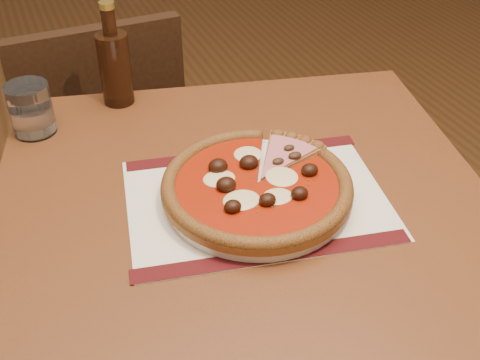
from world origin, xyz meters
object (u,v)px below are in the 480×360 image
Objects in this scene: chair_far at (103,143)px; bottle at (115,65)px; pizza at (257,185)px; water_glass at (31,109)px; plate at (257,194)px; table at (245,248)px.

chair_far is 0.45m from bottle.
water_glass is (-0.30, 0.35, 0.02)m from pizza.
plate is 3.02× the size of water_glass.
chair_far is at bearing 99.88° from table.
table is 1.15× the size of chair_far.
water_glass reaches higher than chair_far.
bottle is at bearing 107.85° from plate.
chair_far is at bearing 101.41° from pizza.
bottle is (0.01, -0.28, 0.35)m from chair_far.
bottle is (0.17, 0.05, 0.03)m from water_glass.
water_glass is at bearing -163.44° from bottle.
chair_far is 0.76m from pizza.
table is 0.13m from pizza.
water_glass is at bearing 130.81° from pizza.
plate is at bearing 99.61° from chair_far.
chair_far reaches higher than plate.
water_glass is 0.18m from bottle.
bottle is at bearing 90.22° from chair_far.
plate is at bearing -72.15° from bottle.
bottle is at bearing 107.80° from pizza.
pizza is 0.42m from bottle.
table is 3.18× the size of pizza.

